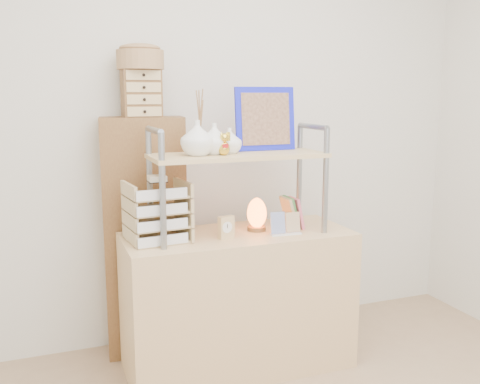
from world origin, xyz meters
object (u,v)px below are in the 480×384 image
Objects in this scene: letter_tray at (158,215)px; salt_lamp at (257,214)px; desk at (238,301)px; cabinet at (145,237)px.

letter_tray is 1.86× the size of salt_lamp.
letter_tray reaches higher than salt_lamp.
salt_lamp reaches higher than desk.
desk is 0.64m from cabinet.
cabinet is 0.66m from salt_lamp.
cabinet is at bearing 138.74° from desk.
desk is at bearing -169.26° from salt_lamp.
salt_lamp is (0.54, -0.35, 0.17)m from cabinet.
letter_tray is (-0.00, -0.37, 0.21)m from cabinet.
letter_tray is (-0.42, -0.00, 0.51)m from desk.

